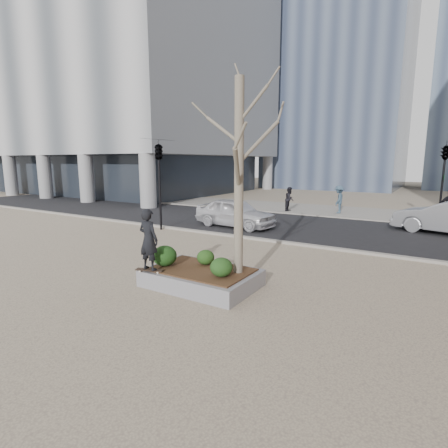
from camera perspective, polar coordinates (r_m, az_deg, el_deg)
The scene contains 17 objects.
ground at distance 10.50m, azimuth -8.19°, elevation -8.94°, with size 120.00×120.00×0.00m, color tan.
street at distance 19.02m, azimuth 11.47°, elevation -0.36°, with size 60.00×8.00×0.02m, color black.
far_sidewalk at distance 25.63m, azimuth 16.95°, elevation 2.09°, with size 60.00×6.00×0.02m, color gray.
planter at distance 9.85m, azimuth -3.69°, elevation -8.78°, with size 3.00×2.00×0.45m, color gray.
planter_mulch at distance 9.77m, azimuth -3.71°, elevation -7.42°, with size 2.70×1.70×0.04m, color #382314.
sycamore_tree at distance 9.04m, azimuth 2.48°, elevation 12.51°, with size 2.80×2.80×6.60m, color gray, non-canonical shape.
shrub_left at distance 10.08m, azimuth -9.66°, elevation -5.15°, with size 0.69×0.69×0.59m, color #193D13.
shrub_middle at distance 10.10m, azimuth -3.01°, elevation -5.44°, with size 0.51×0.51×0.43m, color #1A4014.
shrub_right at distance 9.04m, azimuth -0.44°, elevation -7.07°, with size 0.59×0.59×0.50m, color #113514.
skateboard at distance 9.79m, azimuth -12.04°, elevation -7.48°, with size 0.78×0.20×0.07m, color black, non-canonical shape.
skateboarder at distance 9.57m, azimuth -12.23°, elevation -2.50°, with size 0.61×0.40×1.67m, color black.
police_car at distance 18.34m, azimuth 1.80°, elevation 1.86°, with size 1.77×4.40×1.50m, color silver.
pedestrian_a at distance 24.66m, azimuth 10.66°, elevation 4.03°, with size 0.81×0.63×1.66m, color black.
pedestrian_b at distance 24.38m, azimuth 18.23°, elevation 3.83°, with size 1.19×0.68×1.83m, color #364D62.
traffic_light_near at distance 17.81m, azimuth -10.45°, elevation 6.24°, with size 0.60×2.48×4.50m, color black, non-canonical shape.
traffic_light_far at distance 22.20m, azimuth 32.06°, elevation 5.62°, with size 0.60×2.48×4.50m, color black, non-canonical shape.
building_glass_a at distance 54.55m, azimuth 19.20°, elevation 30.13°, with size 16.00×16.00×45.00m, color #505D73.
Camera 1 is at (6.42, -7.57, 3.42)m, focal length 28.00 mm.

